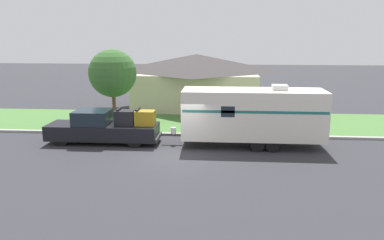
% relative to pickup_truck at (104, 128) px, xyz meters
% --- Properties ---
extents(ground_plane, '(120.00, 120.00, 0.00)m').
position_rel_pickup_truck_xyz_m(ground_plane, '(4.43, -1.89, -0.87)').
color(ground_plane, '#2D2D33').
extents(curb_strip, '(80.00, 0.30, 0.14)m').
position_rel_pickup_truck_xyz_m(curb_strip, '(4.43, 1.86, -0.80)').
color(curb_strip, '#999993').
rests_on(curb_strip, ground_plane).
extents(lawn_strip, '(80.00, 7.00, 0.03)m').
position_rel_pickup_truck_xyz_m(lawn_strip, '(4.43, 5.51, -0.86)').
color(lawn_strip, '#477538').
rests_on(lawn_strip, ground_plane).
extents(house_across_street, '(10.63, 7.70, 4.42)m').
position_rel_pickup_truck_xyz_m(house_across_street, '(4.43, 11.35, 1.41)').
color(house_across_street, beige).
rests_on(house_across_street, ground_plane).
extents(pickup_truck, '(6.30, 1.90, 2.00)m').
position_rel_pickup_truck_xyz_m(pickup_truck, '(0.00, 0.00, 0.00)').
color(pickup_truck, black).
rests_on(pickup_truck, ground_plane).
extents(travel_trailer, '(8.78, 2.34, 3.39)m').
position_rel_pickup_truck_xyz_m(travel_trailer, '(8.25, -0.00, 0.92)').
color(travel_trailer, black).
rests_on(travel_trailer, ground_plane).
extents(mailbox, '(0.48, 0.20, 1.35)m').
position_rel_pickup_truck_xyz_m(mailbox, '(6.90, 2.91, 0.16)').
color(mailbox, brown).
rests_on(mailbox, ground_plane).
extents(tree_in_yard, '(3.18, 3.18, 5.07)m').
position_rel_pickup_truck_xyz_m(tree_in_yard, '(-0.70, 4.44, 2.60)').
color(tree_in_yard, brown).
rests_on(tree_in_yard, ground_plane).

